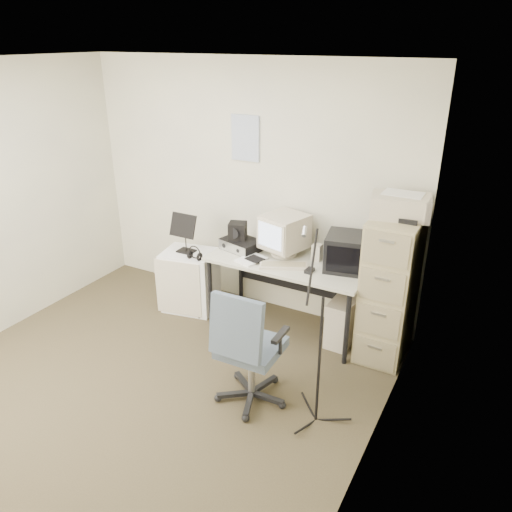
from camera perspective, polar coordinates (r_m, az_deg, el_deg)
The scene contains 22 objects.
floor at distance 4.33m, azimuth -12.92°, elevation -14.79°, with size 3.60×3.60×0.01m, color #3C3320.
ceiling at distance 3.42m, azimuth -16.98°, elevation 20.29°, with size 3.60×3.60×0.01m, color white.
wall_back at distance 5.07m, azimuth -0.90°, elevation 7.75°, with size 3.60×0.02×2.50m, color beige.
wall_right at distance 2.88m, azimuth 13.06°, elevation -6.09°, with size 0.02×3.60×2.50m, color beige.
wall_calendar at distance 4.95m, azimuth -1.22°, elevation 13.32°, with size 0.30×0.02×0.44m, color white.
filing_cabinet at distance 4.48m, azimuth 15.02°, elevation -3.64°, with size 0.40×0.60×1.30m, color tan.
printer at distance 4.23m, azimuth 16.19°, elevation 5.49°, with size 0.47×0.32×0.18m, color beige.
desk at distance 4.85m, azimuth 3.66°, elevation -4.40°, with size 1.50×0.70×0.73m, color beige.
crt_monitor at distance 4.73m, azimuth 3.26°, elevation 2.39°, with size 0.36×0.38×0.40m, color beige.
crt_tv at distance 4.52m, azimuth 10.27°, elevation 0.48°, with size 0.35×0.37×0.32m, color black.
desk_speaker at distance 4.68m, azimuth 6.98°, elevation 0.42°, with size 0.08×0.08×0.16m, color beige.
keyboard at distance 4.54m, azimuth 3.17°, elevation -1.10°, with size 0.43×0.15×0.02m, color beige.
mouse at distance 4.46m, azimuth 6.13°, elevation -1.66°, with size 0.06×0.10×0.03m, color black.
radio_receiver at distance 4.89m, azimuth -1.67°, elevation 1.33°, with size 0.37×0.26×0.11m, color black.
radio_speaker at distance 4.86m, azimuth -2.12°, elevation 2.91°, with size 0.17×0.15×0.17m, color black.
papers at distance 4.66m, azimuth -0.55°, elevation -0.41°, with size 0.20×0.27×0.02m, color white.
pc_tower at distance 4.78m, azimuth 10.06°, elevation -7.13°, with size 0.21×0.48×0.44m, color beige.
office_chair at distance 3.85m, azimuth -0.53°, elevation -10.16°, with size 0.58×0.58×1.00m, color slate.
side_cart at distance 5.25m, azimuth -7.52°, elevation -2.75°, with size 0.52×0.41×0.64m, color white.
music_stand at distance 5.05m, azimuth -8.09°, elevation 2.67°, with size 0.28×0.15×0.42m, color black.
headphones at distance 4.93m, azimuth -7.02°, elevation 0.14°, with size 0.15×0.15×0.03m, color black.
mic_stand at distance 3.58m, azimuth 7.38°, elevation -9.79°, with size 0.02×0.02×1.37m, color black.
Camera 1 is at (2.39, -2.44, 2.66)m, focal length 35.00 mm.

